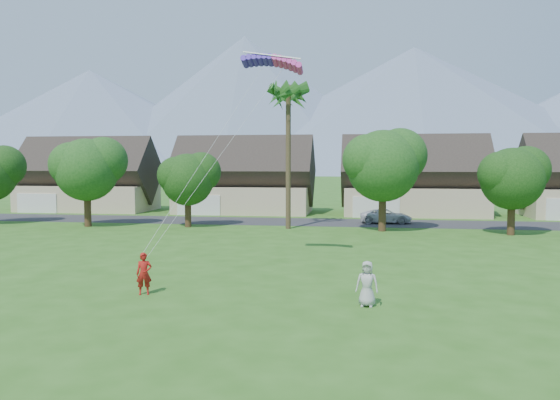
% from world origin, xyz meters
% --- Properties ---
extents(ground, '(500.00, 500.00, 0.00)m').
position_xyz_m(ground, '(0.00, 0.00, 0.00)').
color(ground, '#2D6019').
rests_on(ground, ground).
extents(street, '(90.00, 7.00, 0.01)m').
position_xyz_m(street, '(0.00, 34.00, 0.01)').
color(street, '#2D2D30').
rests_on(street, ground).
extents(kite_flyer, '(0.78, 0.64, 1.84)m').
position_xyz_m(kite_flyer, '(-5.16, 4.26, 0.92)').
color(kite_flyer, '#A51812').
rests_on(kite_flyer, ground).
extents(watcher, '(0.96, 0.69, 1.84)m').
position_xyz_m(watcher, '(4.45, 3.69, 0.92)').
color(watcher, '#B1B0AC').
rests_on(watcher, ground).
extents(parked_car, '(4.87, 2.31, 1.34)m').
position_xyz_m(parked_car, '(6.60, 34.00, 0.67)').
color(parked_car, silver).
rests_on(parked_car, ground).
extents(mountain_ridge, '(540.00, 240.00, 70.00)m').
position_xyz_m(mountain_ridge, '(10.40, 260.00, 29.07)').
color(mountain_ridge, slate).
rests_on(mountain_ridge, ground).
extents(houses_row, '(72.75, 8.19, 8.86)m').
position_xyz_m(houses_row, '(0.49, 42.99, 3.44)').
color(houses_row, beige).
rests_on(houses_row, ground).
extents(tree_row, '(62.27, 6.67, 8.45)m').
position_xyz_m(tree_row, '(-1.14, 27.92, 4.89)').
color(tree_row, '#47301C').
rests_on(tree_row, ground).
extents(fan_palm, '(3.00, 3.00, 13.80)m').
position_xyz_m(fan_palm, '(-2.00, 28.50, 11.80)').
color(fan_palm, '#4C3D26').
rests_on(fan_palm, ground).
extents(parafoil_kite, '(3.38, 1.04, 0.50)m').
position_xyz_m(parafoil_kite, '(-0.70, 12.08, 11.39)').
color(parafoil_kite, '#3617B3').
rests_on(parafoil_kite, ground).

